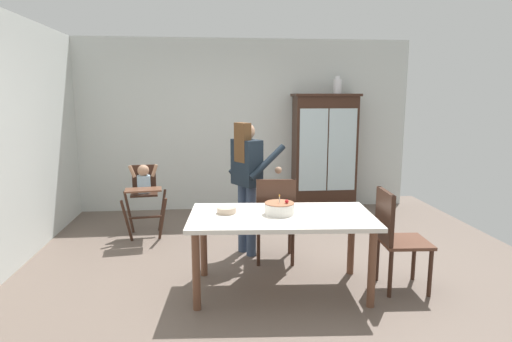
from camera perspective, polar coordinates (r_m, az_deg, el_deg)
name	(u,v)px	position (r m, az deg, el deg)	size (l,w,h in m)	color
ground_plane	(264,271)	(4.65, 1.03, -13.14)	(6.24, 6.24, 0.00)	#66564C
wall_back	(244,126)	(6.91, -1.55, 6.07)	(5.32, 0.06, 2.70)	silver
china_cabinet	(324,152)	(6.90, 9.05, 2.45)	(1.03, 0.48, 1.85)	#382116
ceramic_vase	(337,86)	(6.89, 10.78, 11.06)	(0.13, 0.13, 0.27)	white
high_chair_with_toddler	(144,187)	(5.74, -14.67, -2.10)	(0.64, 0.73, 0.95)	#382116
adult_person	(247,172)	(4.88, -1.17, -0.14)	(0.66, 0.66, 1.53)	#33425B
dining_table	(281,224)	(4.02, 3.38, -7.03)	(1.75, 1.01, 0.74)	silver
birthday_cake	(279,208)	(4.01, 3.13, -4.96)	(0.28, 0.28, 0.19)	white
serving_bowl	(227,210)	(4.05, -3.93, -5.21)	(0.18, 0.18, 0.06)	#C6AD93
dining_chair_far_side	(275,214)	(4.68, 2.59, -5.76)	(0.48, 0.48, 0.96)	#382116
dining_chair_right_end	(394,233)	(4.28, 17.88, -7.81)	(0.47, 0.47, 0.96)	#382116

